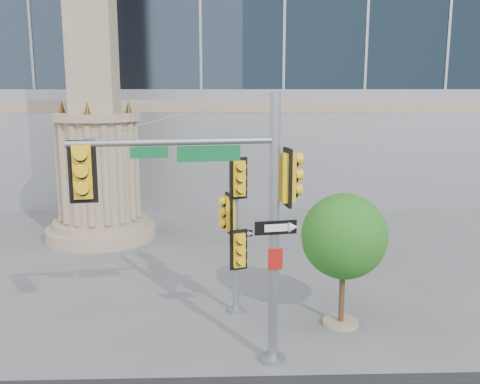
{
  "coord_description": "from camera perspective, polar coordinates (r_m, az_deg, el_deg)",
  "views": [
    {
      "loc": [
        -1.04,
        -12.45,
        6.06
      ],
      "look_at": [
        -0.54,
        2.0,
        3.24
      ],
      "focal_mm": 40.0,
      "sensor_mm": 36.0,
      "label": 1
    }
  ],
  "objects": [
    {
      "name": "street_tree",
      "position": [
        13.85,
        11.18,
        -5.01
      ],
      "size": [
        2.23,
        2.18,
        3.48
      ],
      "color": "gray",
      "rests_on": "ground"
    },
    {
      "name": "monument",
      "position": [
        22.02,
        -15.21,
        9.23
      ],
      "size": [
        4.4,
        4.4,
        16.6
      ],
      "color": "gray",
      "rests_on": "ground"
    },
    {
      "name": "main_signal_pole",
      "position": [
        11.16,
        -1.69,
        -1.1
      ],
      "size": [
        4.64,
        1.15,
        6.0
      ],
      "rotation": [
        0.0,
        0.0,
        0.16
      ],
      "color": "slate",
      "rests_on": "ground"
    },
    {
      "name": "secondary_signal_pole",
      "position": [
        14.14,
        -0.49,
        -3.25
      ],
      "size": [
        0.82,
        0.59,
        4.38
      ],
      "rotation": [
        0.0,
        0.0,
        0.33
      ],
      "color": "slate",
      "rests_on": "ground"
    },
    {
      "name": "ground",
      "position": [
        13.89,
        2.59,
        -14.87
      ],
      "size": [
        120.0,
        120.0,
        0.0
      ],
      "primitive_type": "plane",
      "color": "#545456",
      "rests_on": "ground"
    }
  ]
}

